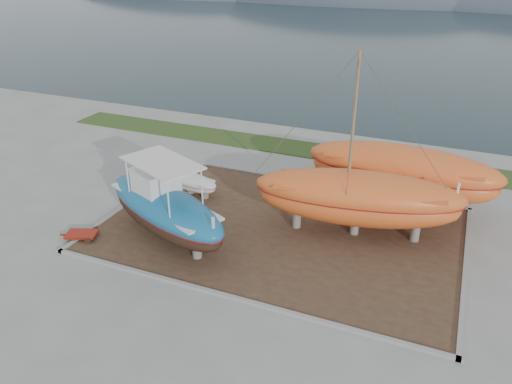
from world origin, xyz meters
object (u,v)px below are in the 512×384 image
at_px(blue_caique, 164,200).
at_px(orange_bare_hull, 401,178).
at_px(white_dinghy, 190,184).
at_px(orange_sailboat, 362,150).
at_px(red_trailer, 82,236).

height_order(blue_caique, orange_bare_hull, blue_caique).
relative_size(white_dinghy, orange_sailboat, 0.37).
distance_m(orange_sailboat, red_trailer, 14.65).
xyz_separation_m(orange_sailboat, orange_bare_hull, (1.57, 3.98, -2.89)).
height_order(white_dinghy, orange_sailboat, orange_sailboat).
relative_size(orange_bare_hull, red_trailer, 4.68).
xyz_separation_m(blue_caique, orange_sailboat, (8.69, 4.04, 2.54)).
height_order(orange_bare_hull, red_trailer, orange_bare_hull).
distance_m(blue_caique, red_trailer, 4.79).
bearing_deg(white_dinghy, orange_sailboat, 7.11).
bearing_deg(white_dinghy, orange_bare_hull, 26.91).
relative_size(orange_sailboat, red_trailer, 4.57).
distance_m(orange_sailboat, orange_bare_hull, 5.16).
relative_size(white_dinghy, orange_bare_hull, 0.37).
bearing_deg(red_trailer, blue_caique, 3.42).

